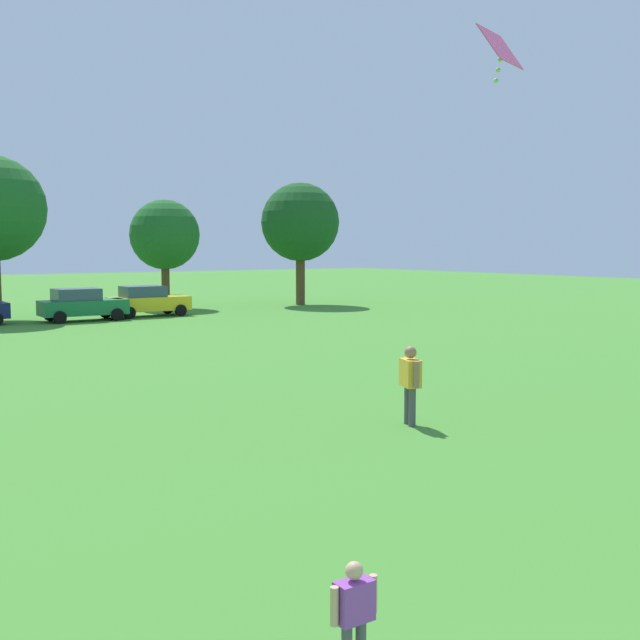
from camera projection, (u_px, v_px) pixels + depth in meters
child_kite_flyer at (354, 609)px, 6.90m from camera, size 0.51×0.20×1.07m
adult_bystander at (410, 378)px, 16.69m from camera, size 0.48×0.78×1.71m
kite at (500, 50)px, 16.07m from camera, size 1.35×0.94×1.13m
parked_car_green_2 at (82, 304)px, 40.09m from camera, size 4.30×2.02×1.68m
parked_car_yellow_3 at (148, 301)px, 42.77m from camera, size 4.30×2.02×1.68m
tree_right at (165, 235)px, 48.06m from camera, size 4.31×4.31×6.71m
tree_far_right at (300, 223)px, 50.92m from camera, size 5.12×5.12×7.98m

